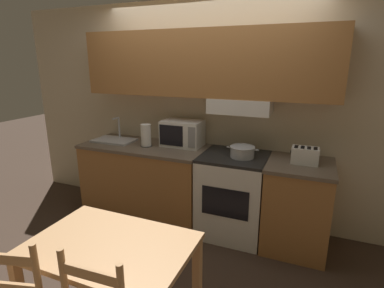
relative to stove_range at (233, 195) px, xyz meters
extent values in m
plane|color=#3D2D23|center=(-0.43, 0.33, -0.46)|extent=(16.00, 16.00, 0.00)
cube|color=beige|center=(-0.43, 0.35, 0.82)|extent=(5.22, 0.05, 2.55)
cube|color=#A36B38|center=(-0.43, 0.17, 1.39)|extent=(2.82, 0.32, 0.71)
cube|color=white|center=(0.00, 0.17, 0.96)|extent=(0.66, 0.34, 0.16)
cube|color=#A36B38|center=(-1.10, 0.00, -0.02)|extent=(1.48, 0.67, 0.87)
cube|color=brown|center=(-1.10, 0.00, 0.44)|extent=(1.50, 0.69, 0.04)
cube|color=#A36B38|center=(0.67, 0.00, -0.02)|extent=(0.61, 0.67, 0.87)
cube|color=brown|center=(0.67, 0.00, 0.44)|extent=(0.63, 0.69, 0.04)
cube|color=white|center=(0.00, 0.00, -0.02)|extent=(0.69, 0.66, 0.88)
cube|color=black|center=(0.00, 0.00, 0.44)|extent=(0.69, 0.66, 0.03)
cube|color=black|center=(0.00, -0.33, 0.05)|extent=(0.48, 0.01, 0.31)
cylinder|color=black|center=(-0.16, -0.13, 0.45)|extent=(0.10, 0.10, 0.01)
cylinder|color=black|center=(0.16, -0.13, 0.45)|extent=(0.10, 0.10, 0.01)
cylinder|color=black|center=(-0.16, 0.13, 0.45)|extent=(0.10, 0.10, 0.01)
cylinder|color=black|center=(0.16, 0.13, 0.45)|extent=(0.10, 0.10, 0.01)
cylinder|color=#B7BABF|center=(0.09, -0.03, 0.51)|extent=(0.25, 0.25, 0.12)
torus|color=#B7BABF|center=(0.09, -0.03, 0.57)|extent=(0.26, 0.26, 0.01)
cylinder|color=#B7BABF|center=(-0.06, -0.03, 0.55)|extent=(0.05, 0.01, 0.01)
cylinder|color=#B7BABF|center=(0.23, -0.03, 0.55)|extent=(0.05, 0.01, 0.01)
cube|color=white|center=(-0.67, 0.14, 0.61)|extent=(0.47, 0.30, 0.30)
cube|color=black|center=(-0.74, -0.01, 0.61)|extent=(0.29, 0.01, 0.24)
cube|color=gray|center=(-0.49, -0.01, 0.61)|extent=(0.08, 0.01, 0.24)
cube|color=white|center=(0.70, 0.01, 0.54)|extent=(0.25, 0.16, 0.16)
cube|color=black|center=(0.57, 0.01, 0.56)|extent=(0.01, 0.02, 0.02)
cube|color=black|center=(0.61, 0.01, 0.61)|extent=(0.04, 0.11, 0.01)
cube|color=black|center=(0.67, 0.01, 0.61)|extent=(0.04, 0.11, 0.01)
cube|color=black|center=(0.73, 0.01, 0.61)|extent=(0.04, 0.11, 0.01)
cube|color=black|center=(0.78, 0.01, 0.61)|extent=(0.04, 0.11, 0.01)
cube|color=#B7BABF|center=(-1.54, 0.00, 0.47)|extent=(0.50, 0.32, 0.02)
cube|color=#4C4F54|center=(-1.54, -0.02, 0.47)|extent=(0.43, 0.24, 0.01)
cylinder|color=#B7BABF|center=(-1.54, 0.12, 0.61)|extent=(0.02, 0.02, 0.26)
cylinder|color=#B7BABF|center=(-1.54, 0.06, 0.73)|extent=(0.02, 0.12, 0.02)
cylinder|color=black|center=(-1.05, -0.04, 0.46)|extent=(0.13, 0.13, 0.01)
cylinder|color=white|center=(-1.05, -0.04, 0.59)|extent=(0.12, 0.12, 0.25)
cube|color=tan|center=(-0.38, -1.64, 0.29)|extent=(1.03, 0.69, 0.04)
cube|color=tan|center=(-0.85, -1.33, -0.09)|extent=(0.06, 0.06, 0.73)
cube|color=tan|center=(0.10, -1.33, -0.09)|extent=(0.06, 0.06, 0.73)
cylinder|color=tan|center=(-0.54, -2.04, 0.25)|extent=(0.04, 0.04, 0.52)
cube|color=tan|center=(-0.71, -2.09, 0.41)|extent=(0.34, 0.11, 0.06)
cube|color=tan|center=(-0.71, -2.09, 0.23)|extent=(0.34, 0.11, 0.06)
cube|color=tan|center=(-0.20, -2.01, 0.41)|extent=(0.34, 0.04, 0.06)
camera|label=1|loc=(0.73, -2.97, 1.42)|focal=28.00mm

